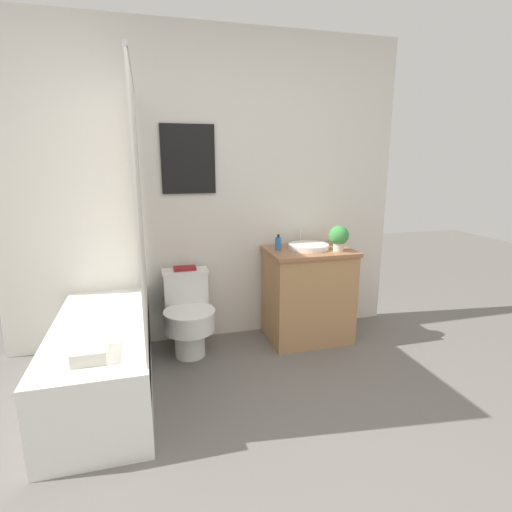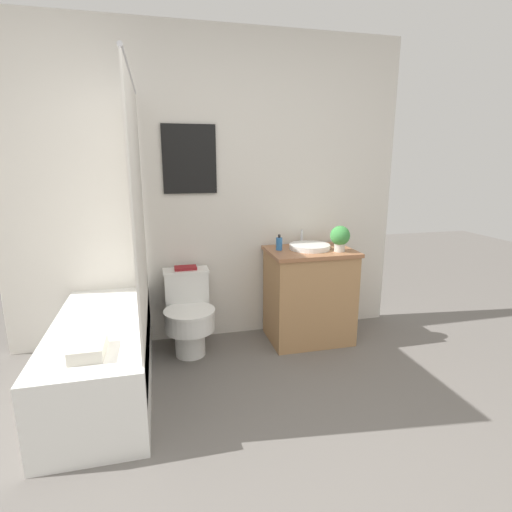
{
  "view_description": "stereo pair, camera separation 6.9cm",
  "coord_description": "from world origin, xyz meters",
  "px_view_note": "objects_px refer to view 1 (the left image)",
  "views": [
    {
      "loc": [
        -0.49,
        -1.2,
        1.5
      ],
      "look_at": [
        0.27,
        1.59,
        0.8
      ],
      "focal_mm": 28.0,
      "sensor_mm": 36.0,
      "label": 1
    },
    {
      "loc": [
        -0.43,
        -1.21,
        1.5
      ],
      "look_at": [
        0.27,
        1.59,
        0.8
      ],
      "focal_mm": 28.0,
      "sensor_mm": 36.0,
      "label": 2
    }
  ],
  "objects_px": {
    "sink": "(308,246)",
    "soap_bottle": "(278,243)",
    "potted_plant": "(339,236)",
    "book_on_tank": "(185,268)",
    "toilet": "(188,314)"
  },
  "relations": [
    {
      "from": "sink",
      "to": "soap_bottle",
      "type": "xyz_separation_m",
      "value": [
        -0.25,
        0.03,
        0.03
      ]
    },
    {
      "from": "soap_bottle",
      "to": "potted_plant",
      "type": "height_order",
      "value": "potted_plant"
    },
    {
      "from": "soap_bottle",
      "to": "book_on_tank",
      "type": "height_order",
      "value": "soap_bottle"
    },
    {
      "from": "soap_bottle",
      "to": "toilet",
      "type": "bearing_deg",
      "value": -176.31
    },
    {
      "from": "toilet",
      "to": "sink",
      "type": "xyz_separation_m",
      "value": [
        1.01,
        0.02,
        0.48
      ]
    },
    {
      "from": "potted_plant",
      "to": "soap_bottle",
      "type": "bearing_deg",
      "value": 160.05
    },
    {
      "from": "book_on_tank",
      "to": "soap_bottle",
      "type": "bearing_deg",
      "value": -6.7
    },
    {
      "from": "book_on_tank",
      "to": "potted_plant",
      "type": "bearing_deg",
      "value": -11.85
    },
    {
      "from": "sink",
      "to": "book_on_tank",
      "type": "height_order",
      "value": "sink"
    },
    {
      "from": "sink",
      "to": "potted_plant",
      "type": "relative_size",
      "value": 1.77
    },
    {
      "from": "sink",
      "to": "potted_plant",
      "type": "distance_m",
      "value": 0.26
    },
    {
      "from": "soap_bottle",
      "to": "potted_plant",
      "type": "distance_m",
      "value": 0.49
    },
    {
      "from": "soap_bottle",
      "to": "potted_plant",
      "type": "relative_size",
      "value": 0.61
    },
    {
      "from": "toilet",
      "to": "book_on_tank",
      "type": "relative_size",
      "value": 3.72
    },
    {
      "from": "toilet",
      "to": "sink",
      "type": "relative_size",
      "value": 1.76
    }
  ]
}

